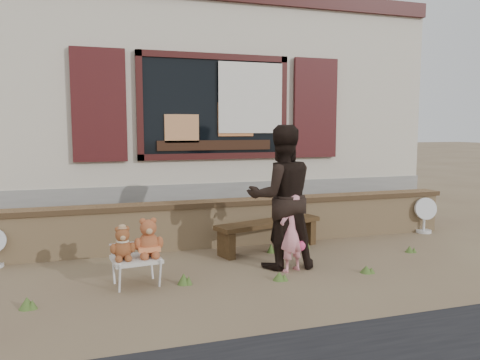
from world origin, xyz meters
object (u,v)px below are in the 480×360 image
object	(u,v)px
bench	(269,229)
teddy_bear_right	(148,237)
child	(291,233)
folding_chair	(136,260)
adult	(281,197)
teddy_bear_left	(123,242)

from	to	relation	value
bench	teddy_bear_right	distance (m)	2.02
bench	child	size ratio (longest dim) A/B	1.77
folding_chair	adult	xyz separation A→B (m)	(1.77, 0.15, 0.59)
teddy_bear_right	adult	xyz separation A→B (m)	(1.63, 0.14, 0.35)
folding_chair	bench	bearing A→B (deg)	20.01
teddy_bear_right	adult	bearing A→B (deg)	-1.55
folding_chair	adult	bearing A→B (deg)	-1.42
adult	folding_chair	bearing A→B (deg)	10.21
bench	teddy_bear_right	xyz separation A→B (m)	(-1.78, -0.93, 0.23)
bench	adult	bearing A→B (deg)	-116.95
bench	teddy_bear_left	distance (m)	2.28
teddy_bear_right	child	bearing A→B (deg)	-8.55
child	teddy_bear_left	bearing A→B (deg)	-20.40
teddy_bear_right	child	xyz separation A→B (m)	(1.67, -0.06, -0.06)
folding_chair	child	xyz separation A→B (m)	(1.81, -0.05, 0.19)
teddy_bear_right	child	world-z (taller)	child
child	adult	distance (m)	0.46
bench	adult	xyz separation A→B (m)	(-0.15, -0.80, 0.57)
teddy_bear_right	child	distance (m)	1.68
teddy_bear_left	adult	xyz separation A→B (m)	(1.91, 0.17, 0.38)
folding_chair	teddy_bear_right	xyz separation A→B (m)	(0.14, 0.02, 0.25)
teddy_bear_left	adult	distance (m)	1.95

